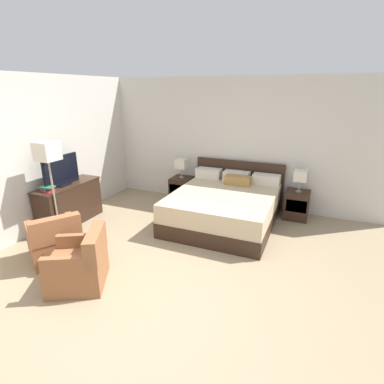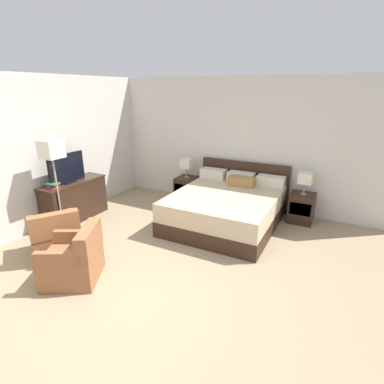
{
  "view_description": "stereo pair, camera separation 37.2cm",
  "coord_description": "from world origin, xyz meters",
  "views": [
    {
      "loc": [
        1.8,
        -2.51,
        2.44
      ],
      "look_at": [
        -0.13,
        2.03,
        0.75
      ],
      "focal_mm": 28.0,
      "sensor_mm": 36.0,
      "label": 1
    },
    {
      "loc": [
        2.13,
        -2.35,
        2.44
      ],
      "look_at": [
        -0.13,
        2.03,
        0.75
      ],
      "focal_mm": 28.0,
      "sensor_mm": 36.0,
      "label": 2
    }
  ],
  "objects": [
    {
      "name": "ground_plane",
      "position": [
        0.0,
        0.0,
        0.0
      ],
      "size": [
        11.08,
        11.08,
        0.0
      ],
      "primitive_type": "plane",
      "color": "#998466"
    },
    {
      "name": "wall_back",
      "position": [
        0.0,
        3.72,
        1.36
      ],
      "size": [
        6.57,
        0.06,
        2.71
      ],
      "primitive_type": "cube",
      "color": "beige",
      "rests_on": "ground"
    },
    {
      "name": "wall_left",
      "position": [
        -2.72,
        1.55,
        1.36
      ],
      "size": [
        0.06,
        5.49,
        2.71
      ],
      "primitive_type": "cube",
      "color": "beige",
      "rests_on": "ground"
    },
    {
      "name": "bed",
      "position": [
        0.29,
        2.63,
        0.33
      ],
      "size": [
        1.91,
        2.15,
        1.01
      ],
      "color": "#332116",
      "rests_on": "ground"
    },
    {
      "name": "nightstand_left",
      "position": [
        -0.97,
        3.39,
        0.28
      ],
      "size": [
        0.45,
        0.47,
        0.55
      ],
      "color": "#332116",
      "rests_on": "ground"
    },
    {
      "name": "nightstand_right",
      "position": [
        1.55,
        3.39,
        0.28
      ],
      "size": [
        0.45,
        0.47,
        0.55
      ],
      "color": "#332116",
      "rests_on": "ground"
    },
    {
      "name": "table_lamp_left",
      "position": [
        -0.97,
        3.39,
        0.87
      ],
      "size": [
        0.24,
        0.24,
        0.43
      ],
      "color": "gray",
      "rests_on": "nightstand_left"
    },
    {
      "name": "table_lamp_right",
      "position": [
        1.55,
        3.39,
        0.87
      ],
      "size": [
        0.24,
        0.24,
        0.43
      ],
      "color": "gray",
      "rests_on": "nightstand_right"
    },
    {
      "name": "dresser",
      "position": [
        -2.43,
        1.47,
        0.4
      ],
      "size": [
        0.46,
        1.31,
        0.77
      ],
      "color": "#332116",
      "rests_on": "ground"
    },
    {
      "name": "tv",
      "position": [
        -2.43,
        1.38,
        1.04
      ],
      "size": [
        0.18,
        0.78,
        0.55
      ],
      "color": "black",
      "rests_on": "dresser"
    },
    {
      "name": "book_red_cover",
      "position": [
        -2.42,
        1.02,
        0.79
      ],
      "size": [
        0.21,
        0.18,
        0.04
      ],
      "primitive_type": "cube",
      "rotation": [
        0.0,
        0.0,
        -0.05
      ],
      "color": "#B7282D",
      "rests_on": "dresser"
    },
    {
      "name": "book_blue_cover",
      "position": [
        -2.45,
        1.02,
        0.83
      ],
      "size": [
        0.2,
        0.17,
        0.03
      ],
      "primitive_type": "cube",
      "rotation": [
        0.0,
        0.0,
        -0.18
      ],
      "color": "#234C8E",
      "rests_on": "book_red_cover"
    },
    {
      "name": "book_small_top",
      "position": [
        -2.42,
        1.02,
        0.85
      ],
      "size": [
        0.25,
        0.18,
        0.03
      ],
      "primitive_type": "cube",
      "rotation": [
        0.0,
        0.0,
        0.09
      ],
      "color": "#2D7042",
      "rests_on": "book_blue_cover"
    },
    {
      "name": "armchair_by_window",
      "position": [
        -1.65,
        0.36,
        0.28
      ],
      "size": [
        0.95,
        0.94,
        0.76
      ],
      "color": "#935B38",
      "rests_on": "ground"
    },
    {
      "name": "armchair_companion",
      "position": [
        -0.86,
        0.02,
        0.28
      ],
      "size": [
        0.93,
        0.93,
        0.76
      ],
      "color": "#935B38",
      "rests_on": "ground"
    },
    {
      "name": "floor_lamp",
      "position": [
        -2.19,
        0.93,
        1.39
      ],
      "size": [
        0.31,
        0.31,
        1.66
      ],
      "color": "gray",
      "rests_on": "ground"
    }
  ]
}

